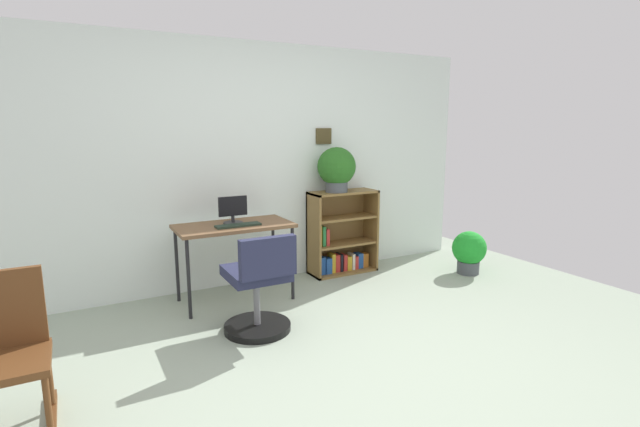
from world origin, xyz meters
name	(u,v)px	position (x,y,z in m)	size (l,w,h in m)	color
ground_plane	(364,377)	(0.00, 0.00, 0.00)	(6.24, 6.24, 0.00)	#95A48F
wall_back	(244,166)	(0.00, 2.15, 1.18)	(5.20, 0.12, 2.37)	silver
desk	(234,231)	(-0.28, 1.68, 0.65)	(1.02, 0.53, 0.71)	brown
monitor	(233,211)	(-0.27, 1.71, 0.83)	(0.26, 0.17, 0.25)	#262628
keyboard	(238,225)	(-0.27, 1.58, 0.72)	(0.40, 0.11, 0.02)	#223225
office_chair	(259,290)	(-0.34, 0.92, 0.35)	(0.52, 0.55, 0.80)	black
rocking_chair	(4,354)	(-1.91, 0.45, 0.43)	(0.42, 0.64, 0.84)	#583218
bookshelf_low	(340,237)	(0.99, 1.95, 0.39)	(0.74, 0.30, 0.89)	brown
potted_plant_on_shelf	(337,168)	(0.91, 1.90, 1.14)	(0.40, 0.40, 0.47)	#474C51
potted_plant_floor	(469,251)	(2.17, 1.23, 0.25)	(0.36, 0.36, 0.46)	#474C51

